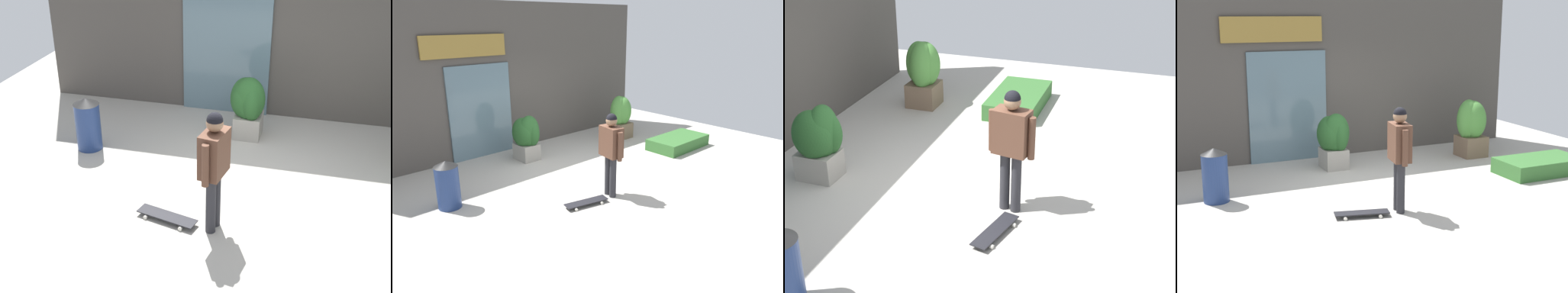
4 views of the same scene
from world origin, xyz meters
The scene contains 8 objects.
ground_plane centered at (0.00, 0.00, 0.00)m, with size 12.00×12.00×0.00m, color #B2ADA3.
building_facade centered at (-0.03, 2.84, 1.85)m, with size 8.88×0.31×3.72m.
skateboarder centered at (-0.21, -1.09, 1.01)m, with size 0.33×0.62×1.65m.
skateboard centered at (-0.84, -1.08, 0.06)m, with size 0.86×0.40×0.08m.
planter_box_left centered at (-0.25, 1.68, 0.62)m, with size 0.61×0.65×1.12m.
planter_box_right centered at (2.80, 1.43, 0.70)m, with size 0.65×0.66×1.25m.
trash_bin centered at (-2.73, 0.57, 0.45)m, with size 0.43×0.43×0.90m.
hedge_ledge centered at (3.26, -0.27, 0.15)m, with size 1.64×0.90×0.30m, color #33662D.
Camera 2 is at (-5.21, -5.81, 3.28)m, focal length 35.27 mm.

